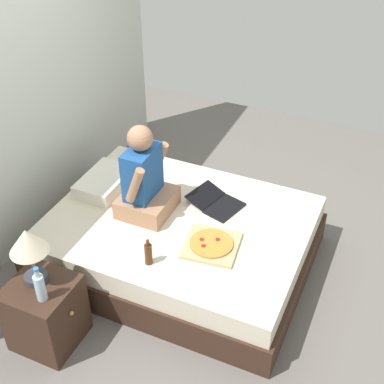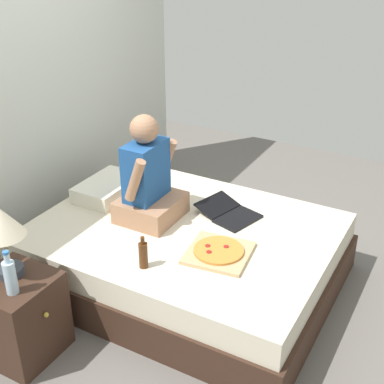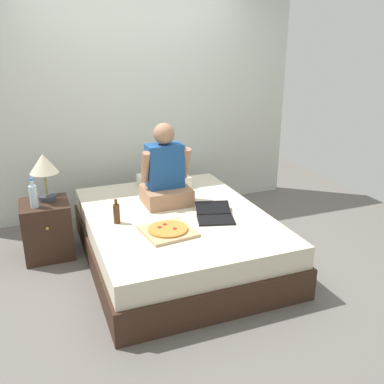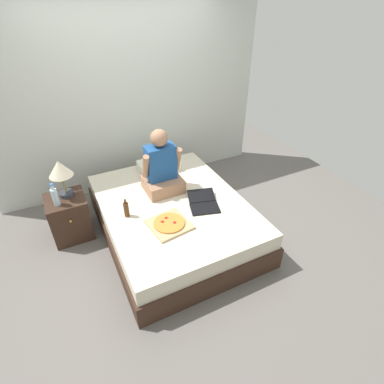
# 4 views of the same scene
# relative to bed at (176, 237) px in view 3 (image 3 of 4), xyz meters

# --- Properties ---
(ground_plane) EXTENTS (5.88, 5.88, 0.00)m
(ground_plane) POSITION_rel_bed_xyz_m (0.00, 0.00, -0.23)
(ground_plane) COLOR #66605B
(wall_back) EXTENTS (3.88, 0.12, 2.50)m
(wall_back) POSITION_rel_bed_xyz_m (0.00, 1.41, 1.02)
(wall_back) COLOR silver
(wall_back) RESTS_ON ground
(bed) EXTENTS (1.61, 2.11, 0.46)m
(bed) POSITION_rel_bed_xyz_m (0.00, 0.00, 0.00)
(bed) COLOR #382319
(bed) RESTS_ON ground
(nightstand_left) EXTENTS (0.44, 0.47, 0.54)m
(nightstand_left) POSITION_rel_bed_xyz_m (-1.12, 0.52, 0.04)
(nightstand_left) COLOR #382319
(nightstand_left) RESTS_ON ground
(lamp_on_left_nightstand) EXTENTS (0.26, 0.26, 0.45)m
(lamp_on_left_nightstand) POSITION_rel_bed_xyz_m (-1.08, 0.57, 0.64)
(lamp_on_left_nightstand) COLOR #333842
(lamp_on_left_nightstand) RESTS_ON nightstand_left
(water_bottle) EXTENTS (0.07, 0.07, 0.28)m
(water_bottle) POSITION_rel_bed_xyz_m (-1.20, 0.43, 0.42)
(water_bottle) COLOR silver
(water_bottle) RESTS_ON nightstand_left
(pillow) EXTENTS (0.52, 0.34, 0.12)m
(pillow) POSITION_rel_bed_xyz_m (0.13, 0.77, 0.30)
(pillow) COLOR silver
(pillow) RESTS_ON bed
(person_seated) EXTENTS (0.47, 0.40, 0.78)m
(person_seated) POSITION_rel_bed_xyz_m (-0.00, 0.30, 0.52)
(person_seated) COLOR #A37556
(person_seated) RESTS_ON bed
(laptop) EXTENTS (0.42, 0.49, 0.07)m
(laptop) POSITION_rel_bed_xyz_m (0.29, -0.22, 0.26)
(laptop) COLOR black
(laptop) RESTS_ON bed
(pizza_box) EXTENTS (0.45, 0.45, 0.04)m
(pizza_box) POSITION_rel_bed_xyz_m (-0.20, -0.36, 0.25)
(pizza_box) COLOR tan
(pizza_box) RESTS_ON bed
(beer_bottle_on_bed) EXTENTS (0.06, 0.06, 0.22)m
(beer_bottle_on_bed) POSITION_rel_bed_xyz_m (-0.55, -0.01, 0.33)
(beer_bottle_on_bed) COLOR #4C2811
(beer_bottle_on_bed) RESTS_ON bed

